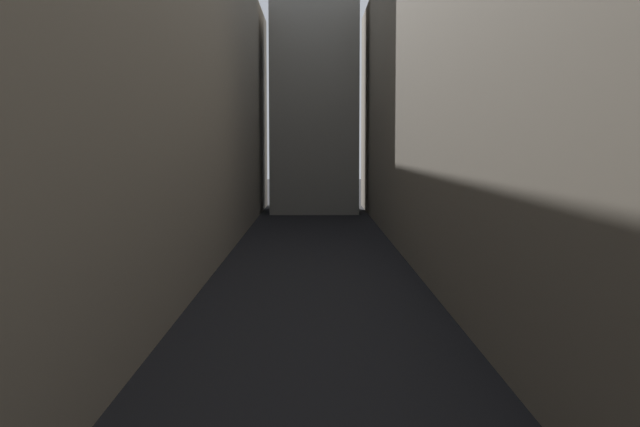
{
  "coord_description": "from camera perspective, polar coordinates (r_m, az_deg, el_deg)",
  "views": [
    {
      "loc": [
        -0.08,
        10.95,
        6.82
      ],
      "look_at": [
        0.0,
        21.17,
        5.96
      ],
      "focal_mm": 44.61,
      "sensor_mm": 36.0,
      "label": 1
    }
  ],
  "objects": [
    {
      "name": "building_block_right",
      "position": [
        40.91,
        16.18,
        10.12
      ],
      "size": [
        11.92,
        108.0,
        21.5
      ],
      "primitive_type": "cube",
      "color": "#756B5B",
      "rests_on": "ground"
    },
    {
      "name": "ground_plane",
      "position": [
        37.67,
        -0.34,
        -5.63
      ],
      "size": [
        264.0,
        264.0,
        0.0
      ],
      "primitive_type": "plane",
      "color": "black"
    },
    {
      "name": "building_block_left",
      "position": [
        40.93,
        -17.3,
        9.89
      ],
      "size": [
        12.51,
        108.0,
        21.22
      ],
      "primitive_type": "cube",
      "color": "gray",
      "rests_on": "ground"
    }
  ]
}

